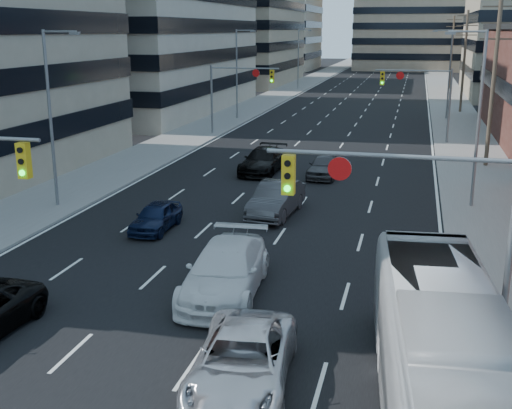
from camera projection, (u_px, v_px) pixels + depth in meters
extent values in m
cube|color=black|center=(381.00, 74.00, 134.10)|extent=(18.00, 300.00, 0.02)
cube|color=slate|center=(327.00, 73.00, 136.75)|extent=(5.00, 300.00, 0.15)
cube|color=slate|center=(438.00, 74.00, 131.41)|extent=(5.00, 300.00, 0.15)
cube|color=gray|center=(231.00, 35.00, 109.48)|extent=(20.00, 30.00, 16.00)
cube|color=#ADA089|center=(263.00, 25.00, 147.32)|extent=(24.00, 24.00, 20.00)
cube|color=gold|center=(24.00, 161.00, 19.49)|extent=(0.35, 0.28, 1.10)
cylinder|color=black|center=(20.00, 150.00, 19.25)|extent=(0.18, 0.06, 0.18)
cylinder|color=black|center=(21.00, 162.00, 19.34)|extent=(0.18, 0.06, 0.18)
cylinder|color=#0CE526|center=(22.00, 173.00, 19.43)|extent=(0.18, 0.06, 0.18)
cylinder|color=slate|center=(508.00, 267.00, 16.78)|extent=(0.18, 0.18, 6.00)
cylinder|color=slate|center=(388.00, 156.00, 16.80)|extent=(6.50, 0.12, 0.12)
cube|color=gold|center=(288.00, 175.00, 17.58)|extent=(0.35, 0.28, 1.10)
cylinder|color=black|center=(288.00, 163.00, 17.34)|extent=(0.18, 0.06, 0.18)
cylinder|color=black|center=(287.00, 176.00, 17.43)|extent=(0.18, 0.06, 0.18)
cylinder|color=#0CE526|center=(287.00, 189.00, 17.53)|extent=(0.18, 0.06, 0.18)
cylinder|color=white|center=(340.00, 169.00, 17.16)|extent=(0.64, 0.06, 0.64)
cylinder|color=slate|center=(212.00, 100.00, 56.06)|extent=(0.18, 0.18, 6.00)
cylinder|color=slate|center=(245.00, 68.00, 54.62)|extent=(6.00, 0.12, 0.12)
cube|color=gold|center=(272.00, 76.00, 54.24)|extent=(0.35, 0.28, 1.10)
cylinder|color=black|center=(272.00, 72.00, 54.00)|extent=(0.18, 0.06, 0.18)
cylinder|color=black|center=(272.00, 77.00, 54.09)|extent=(0.18, 0.06, 0.18)
cylinder|color=#0CE526|center=(272.00, 81.00, 54.18)|extent=(0.18, 0.06, 0.18)
cylinder|color=white|center=(256.00, 73.00, 54.47)|extent=(0.64, 0.06, 0.64)
cylinder|color=slate|center=(449.00, 107.00, 51.42)|extent=(0.18, 0.18, 6.00)
cylinder|color=slate|center=(413.00, 71.00, 51.37)|extent=(6.00, 0.12, 0.12)
cube|color=gold|center=(382.00, 78.00, 52.10)|extent=(0.35, 0.28, 1.10)
cylinder|color=black|center=(382.00, 74.00, 51.86)|extent=(0.18, 0.06, 0.18)
cylinder|color=black|center=(382.00, 78.00, 51.95)|extent=(0.18, 0.06, 0.18)
cylinder|color=#0CE526|center=(382.00, 83.00, 52.04)|extent=(0.18, 0.06, 0.18)
cylinder|color=white|center=(400.00, 76.00, 51.68)|extent=(0.64, 0.06, 0.64)
cylinder|color=#4C3D2D|center=(493.00, 85.00, 41.82)|extent=(0.28, 0.28, 11.00)
cube|color=#4C3D2D|center=(501.00, 6.00, 40.53)|extent=(2.20, 0.10, 0.10)
cube|color=#4C3D2D|center=(499.00, 23.00, 40.79)|extent=(2.20, 0.10, 0.10)
cube|color=#4C3D2D|center=(498.00, 39.00, 41.05)|extent=(2.20, 0.10, 0.10)
cylinder|color=#4C3D2D|center=(464.00, 62.00, 69.90)|extent=(0.28, 0.28, 11.00)
cube|color=#4C3D2D|center=(468.00, 16.00, 68.61)|extent=(2.20, 0.10, 0.10)
cube|color=#4C3D2D|center=(467.00, 25.00, 68.87)|extent=(2.20, 0.10, 0.10)
cube|color=#4C3D2D|center=(466.00, 35.00, 69.14)|extent=(2.20, 0.10, 0.10)
cylinder|color=#4C3D2D|center=(452.00, 53.00, 97.98)|extent=(0.28, 0.28, 11.00)
cube|color=#4C3D2D|center=(454.00, 20.00, 96.69)|extent=(2.20, 0.10, 0.10)
cube|color=#4C3D2D|center=(454.00, 26.00, 96.95)|extent=(2.20, 0.10, 0.10)
cube|color=#4C3D2D|center=(453.00, 33.00, 97.22)|extent=(2.20, 0.10, 0.10)
cylinder|color=slate|center=(51.00, 122.00, 32.38)|extent=(0.16, 0.16, 9.00)
cylinder|color=slate|center=(60.00, 32.00, 31.01)|extent=(1.80, 0.10, 0.10)
cube|color=slate|center=(75.00, 33.00, 30.84)|extent=(0.50, 0.22, 0.14)
cylinder|color=slate|center=(237.00, 75.00, 65.14)|extent=(0.16, 0.16, 9.00)
cylinder|color=slate|center=(245.00, 30.00, 63.77)|extent=(1.80, 0.10, 0.10)
cube|color=slate|center=(253.00, 31.00, 63.61)|extent=(0.50, 0.22, 0.14)
cylinder|color=slate|center=(298.00, 60.00, 97.90)|extent=(0.16, 0.16, 9.00)
cylinder|color=slate|center=(305.00, 30.00, 96.53)|extent=(1.80, 0.10, 0.10)
cube|color=slate|center=(310.00, 30.00, 96.37)|extent=(0.50, 0.22, 0.14)
cylinder|color=slate|center=(479.00, 122.00, 32.18)|extent=(0.16, 0.16, 9.00)
cylinder|color=slate|center=(468.00, 31.00, 31.23)|extent=(1.80, 0.10, 0.10)
cube|color=slate|center=(450.00, 33.00, 31.44)|extent=(0.50, 0.22, 0.14)
cylinder|color=slate|center=(449.00, 75.00, 64.94)|extent=(0.16, 0.16, 9.00)
cylinder|color=slate|center=(444.00, 30.00, 63.99)|extent=(1.80, 0.10, 0.10)
cube|color=slate|center=(435.00, 31.00, 64.20)|extent=(0.50, 0.22, 0.14)
imported|color=silver|center=(225.00, 270.00, 22.35)|extent=(2.90, 6.24, 1.76)
imported|color=#B6B5BA|center=(242.00, 361.00, 16.55)|extent=(2.97, 5.57, 1.49)
imported|color=#BBBBBB|center=(445.00, 363.00, 14.67)|extent=(3.90, 11.95, 3.27)
imported|color=black|center=(156.00, 217.00, 29.59)|extent=(1.56, 3.82, 1.30)
imported|color=#363639|center=(276.00, 199.00, 31.94)|extent=(2.17, 5.14, 1.65)
imported|color=black|center=(263.00, 161.00, 41.51)|extent=(2.49, 5.55, 1.58)
imported|color=#3A3A3D|center=(324.00, 166.00, 40.22)|extent=(1.96, 4.37, 1.46)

